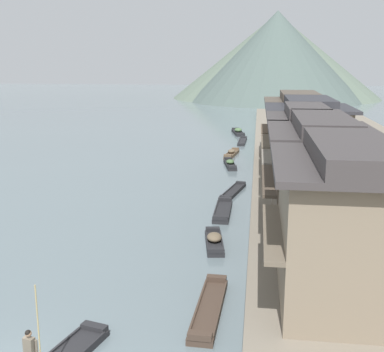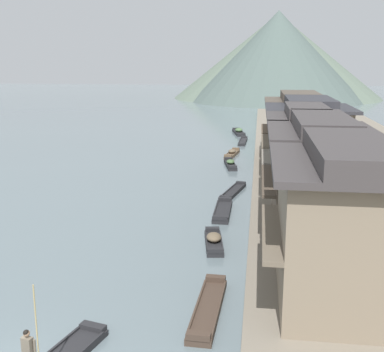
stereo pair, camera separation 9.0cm
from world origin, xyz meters
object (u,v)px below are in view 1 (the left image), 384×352
at_px(house_waterfront_second, 320,174).
at_px(house_waterfront_tall, 304,152).
at_px(boat_upstream_distant, 242,141).
at_px(boat_moored_far, 238,132).
at_px(boat_crossing_west, 232,153).
at_px(boat_moored_nearest, 230,164).
at_px(boat_midriver_drifting, 233,191).
at_px(boat_moored_second, 223,211).
at_px(boat_midriver_upstream, 214,241).
at_px(boatman_person, 30,348).
at_px(house_waterfront_far, 298,125).
at_px(house_waterfront_nearest, 348,224).
at_px(boat_moored_third, 209,309).
at_px(house_waterfront_narrow, 307,137).

relative_size(house_waterfront_second, house_waterfront_tall, 1.30).
height_order(boat_upstream_distant, house_waterfront_tall, house_waterfront_tall).
bearing_deg(boat_moored_far, boat_crossing_west, -89.99).
xyz_separation_m(boat_moored_nearest, boat_midriver_drifting, (0.79, -9.60, -0.11)).
height_order(boat_moored_second, boat_midriver_upstream, boat_midriver_upstream).
bearing_deg(boatman_person, house_waterfront_far, 73.95).
distance_m(boatman_person, house_waterfront_nearest, 11.79).
xyz_separation_m(boat_midriver_drifting, boat_upstream_distant, (-0.13, 23.96, -0.01)).
bearing_deg(boatman_person, boat_midriver_upstream, 71.10).
bearing_deg(boat_midriver_upstream, house_waterfront_far, 75.54).
distance_m(boatman_person, boat_midriver_drifting, 23.98).
relative_size(boat_moored_third, house_waterfront_nearest, 0.68).
bearing_deg(boat_midriver_drifting, boat_crossing_west, 93.59).
bearing_deg(house_waterfront_far, boat_moored_second, -108.77).
relative_size(boatman_person, boat_moored_nearest, 0.70).
bearing_deg(boat_midriver_drifting, boat_moored_third, -89.98).
distance_m(boat_midriver_upstream, house_waterfront_narrow, 16.99).
bearing_deg(house_waterfront_second, boat_moored_nearest, 107.50).
height_order(house_waterfront_second, house_waterfront_far, same).
xyz_separation_m(boat_moored_third, boat_midriver_upstream, (-0.45, 7.25, 0.09)).
distance_m(boat_moored_nearest, boat_midriver_upstream, 20.48).
bearing_deg(house_waterfront_tall, boat_moored_third, -107.03).
height_order(boat_moored_nearest, boat_moored_third, boat_moored_nearest).
xyz_separation_m(boat_moored_nearest, house_waterfront_narrow, (6.47, -5.01, 3.45)).
distance_m(house_waterfront_second, house_waterfront_narrow, 13.66).
bearing_deg(boat_moored_third, boatman_person, -131.69).
height_order(boat_moored_third, house_waterfront_far, house_waterfront_far).
height_order(boat_midriver_drifting, house_waterfront_tall, house_waterfront_tall).
relative_size(boat_moored_nearest, house_waterfront_nearest, 0.58).
distance_m(boat_midriver_drifting, house_waterfront_far, 13.82).
height_order(boat_moored_nearest, boat_crossing_west, boat_crossing_west).
xyz_separation_m(boat_midriver_upstream, house_waterfront_second, (5.53, 1.83, 3.43)).
height_order(boat_midriver_drifting, house_waterfront_far, house_waterfront_far).
relative_size(house_waterfront_tall, house_waterfront_far, 0.83).
relative_size(boat_moored_third, boat_midriver_drifting, 1.04).
bearing_deg(house_waterfront_tall, boatman_person, -114.42).
xyz_separation_m(boat_crossing_west, house_waterfront_tall, (5.79, -17.54, 3.47)).
relative_size(boatman_person, boat_midriver_drifting, 0.62).
distance_m(boat_midriver_drifting, house_waterfront_nearest, 18.59).
bearing_deg(house_waterfront_narrow, boat_moored_nearest, 142.28).
bearing_deg(house_waterfront_second, boat_midriver_drifting, 119.33).
bearing_deg(house_waterfront_far, house_waterfront_narrow, -88.66).
bearing_deg(house_waterfront_far, boat_upstream_distant, 115.54).
bearing_deg(boat_crossing_west, boat_moored_far, 90.01).
bearing_deg(house_waterfront_far, house_waterfront_tall, -92.61).
height_order(boat_moored_second, house_waterfront_nearest, house_waterfront_nearest).
distance_m(boat_midriver_upstream, house_waterfront_second, 6.76).
xyz_separation_m(boatman_person, house_waterfront_far, (10.26, 35.65, 2.29)).
bearing_deg(boat_upstream_distant, house_waterfront_far, -64.46).
distance_m(boat_midriver_upstream, house_waterfront_far, 24.05).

